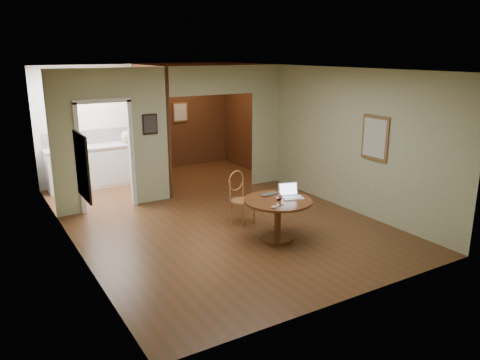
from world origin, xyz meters
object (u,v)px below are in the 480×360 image
chair (240,195)px  closed_laptop (271,195)px  open_laptop (291,194)px  dining_table (278,210)px

chair → closed_laptop: 0.76m
chair → open_laptop: chair is taller
dining_table → closed_laptop: closed_laptop is taller
chair → closed_laptop: size_ratio=3.05×
dining_table → closed_laptop: 0.31m
dining_table → open_laptop: open_laptop is taller
open_laptop → dining_table: bearing=-162.4°
dining_table → closed_laptop: bearing=81.7°
dining_table → chair: (-0.13, 0.97, 0.03)m
open_laptop → closed_laptop: bearing=148.9°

